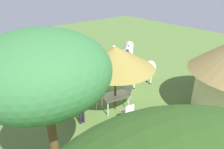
# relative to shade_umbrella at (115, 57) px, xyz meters

# --- Properties ---
(ground_plane) EXTENTS (36.00, 36.00, 0.00)m
(ground_plane) POSITION_rel_shade_umbrella_xyz_m (-1.55, -2.27, -2.65)
(ground_plane) COLOR #537434
(shade_umbrella) EXTENTS (3.48, 3.48, 3.12)m
(shade_umbrella) POSITION_rel_shade_umbrella_xyz_m (0.00, 0.00, 0.00)
(shade_umbrella) COLOR brown
(shade_umbrella) RESTS_ON ground_plane
(patio_dining_table) EXTENTS (1.36, 1.07, 0.74)m
(patio_dining_table) POSITION_rel_shade_umbrella_xyz_m (-0.00, -0.00, -2.00)
(patio_dining_table) COLOR silver
(patio_dining_table) RESTS_ON ground_plane
(patio_chair_near_lawn) EXTENTS (0.51, 0.49, 0.90)m
(patio_chair_near_lawn) POSITION_rel_shade_umbrella_xyz_m (0.20, 1.12, -2.12)
(patio_chair_near_lawn) COLOR white
(patio_chair_near_lawn) RESTS_ON ground_plane
(patio_chair_east_end) EXTENTS (0.53, 0.54, 0.90)m
(patio_chair_east_end) POSITION_rel_shade_umbrella_xyz_m (-1.09, -0.33, -2.12)
(patio_chair_east_end) COLOR silver
(patio_chair_east_end) RESTS_ON ground_plane
(patio_chair_west_end) EXTENTS (0.61, 0.61, 0.90)m
(patio_chair_west_end) POSITION_rel_shade_umbrella_xyz_m (0.78, -0.83, -2.12)
(patio_chair_west_end) COLOR silver
(patio_chair_west_end) RESTS_ON ground_plane
(guest_beside_umbrella) EXTENTS (0.59, 0.23, 1.66)m
(guest_beside_umbrella) POSITION_rel_shade_umbrella_xyz_m (1.81, -0.09, -1.65)
(guest_beside_umbrella) COLOR black
(guest_beside_umbrella) RESTS_ON ground_plane
(guest_behind_table) EXTENTS (0.59, 0.30, 1.66)m
(guest_behind_table) POSITION_rel_shade_umbrella_xyz_m (1.65, -0.81, -1.64)
(guest_behind_table) COLOR #232526
(guest_behind_table) RESTS_ON ground_plane
(standing_watcher) EXTENTS (0.58, 0.38, 1.74)m
(standing_watcher) POSITION_rel_shade_umbrella_xyz_m (-3.01, -3.73, -1.60)
(standing_watcher) COLOR black
(standing_watcher) RESTS_ON ground_plane
(striped_lounge_chair) EXTENTS (0.70, 0.92, 0.58)m
(striped_lounge_chair) POSITION_rel_shade_umbrella_xyz_m (-0.59, -2.11, -2.40)
(striped_lounge_chair) COLOR #C54144
(striped_lounge_chair) RESTS_ON ground_plane
(zebra_nearest_camera) EXTENTS (2.17, 1.25, 1.54)m
(zebra_nearest_camera) POSITION_rel_shade_umbrella_xyz_m (-1.41, -4.75, -1.64)
(zebra_nearest_camera) COLOR silver
(zebra_nearest_camera) RESTS_ON ground_plane
(zebra_by_umbrella) EXTENTS (2.24, 0.98, 1.54)m
(zebra_by_umbrella) POSITION_rel_shade_umbrella_xyz_m (-2.69, -0.96, -1.64)
(zebra_by_umbrella) COLOR silver
(zebra_by_umbrella) RESTS_ON ground_plane
(zebra_toward_hut) EXTENTS (1.86, 1.78, 1.59)m
(zebra_toward_hut) POSITION_rel_shade_umbrella_xyz_m (-4.66, -4.01, -1.60)
(zebra_toward_hut) COLOR silver
(zebra_toward_hut) RESTS_ON ground_plane
(acacia_tree_far_lawn) EXTENTS (3.06, 3.06, 4.80)m
(acacia_tree_far_lawn) POSITION_rel_shade_umbrella_xyz_m (3.97, 2.23, 1.22)
(acacia_tree_far_lawn) COLOR brown
(acacia_tree_far_lawn) RESTS_ON ground_plane
(brick_patio_kerb) EXTENTS (2.04, 2.40, 0.08)m
(brick_patio_kerb) POSITION_rel_shade_umbrella_xyz_m (1.97, -5.92, -2.61)
(brick_patio_kerb) COLOR #A04D4D
(brick_patio_kerb) RESTS_ON ground_plane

